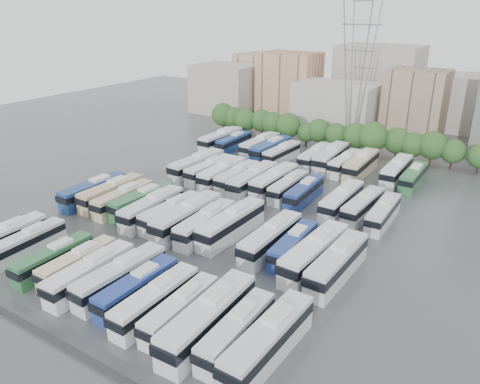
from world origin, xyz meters
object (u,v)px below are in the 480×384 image
Objects in this scene: bus_r0_s1 at (5,238)px; bus_r2_s2 at (197,165)px; bus_r1_s1 at (112,193)px; electricity_pylon at (358,62)px; bus_r1_s0 at (94,191)px; bus_r2_s9 at (304,192)px; bus_r0_s4 at (53,259)px; bus_r3_s3 at (260,145)px; bus_r0_s12 at (237,331)px; bus_r2_s4 at (222,174)px; bus_r1_s10 at (271,238)px; bus_r1_s12 at (314,253)px; bus_r3_s8 at (331,157)px; bus_r0_s2 at (28,242)px; bus_r1_s3 at (142,201)px; bus_r0_s13 at (268,340)px; bus_r0_s5 at (78,263)px; bus_r3_s0 at (221,139)px; bus_r1_s8 at (231,224)px; bus_r3_s9 at (345,163)px; bus_r3_s1 at (234,142)px; bus_r2_s13 at (383,213)px; bus_r0_s6 at (91,273)px; bus_r3_s13 at (414,177)px; bus_r2_s7 at (274,181)px; bus_r0_s7 at (120,276)px; bus_r2_s12 at (363,206)px; bus_r3_s10 at (361,165)px; bus_r2_s5 at (237,177)px; bus_r3_s12 at (396,171)px; bus_r1_s7 at (206,224)px; bus_r3_s5 at (282,153)px; bus_r1_s6 at (187,217)px; bus_r1_s2 at (123,199)px; bus_r1_s11 at (293,245)px; bus_r0_s8 at (137,288)px; bus_r2_s8 at (288,187)px; bus_r0_s9 at (156,300)px; bus_r1_s4 at (152,208)px; bus_r3_s4 at (271,149)px.

bus_r0_s1 is 0.87× the size of bus_r2_s2.
electricity_pylon is at bearing 70.11° from bus_r1_s1.
bus_r2_s9 is (29.41, 18.82, -0.16)m from bus_r1_s0.
bus_r3_s3 is at bearing 92.50° from bus_r0_s4.
bus_r0_s12 is 43.88m from bus_r2_s4.
bus_r1_s10 is 0.92× the size of bus_r1_s12.
bus_r1_s12 is 39.70m from bus_r3_s8.
bus_r1_s3 is at bearing 76.89° from bus_r0_s2.
bus_r0_s13 is 1.04× the size of bus_r1_s0.
bus_r0_s12 reaches higher than bus_r0_s5.
bus_r1_s8 is at bearing -51.55° from bus_r3_s0.
bus_r0_s4 is at bearing -165.44° from bus_r0_s5.
bus_r2_s2 is at bearing 139.62° from bus_r1_s8.
bus_r3_s9 is (16.43, 18.52, -0.16)m from bus_r2_s4.
electricity_pylon is at bearing 43.68° from bus_r3_s1.
bus_r2_s13 is (39.78, 16.66, -0.19)m from bus_r1_s1.
bus_r0_s6 is at bearing -98.08° from bus_r3_s9.
electricity_pylon reaches higher than bus_r0_s4.
bus_r3_s13 is (-0.16, 18.56, 0.03)m from bus_r2_s13.
bus_r3_s8 reaches higher than bus_r2_s2.
bus_r2_s7 reaches higher than bus_r1_s3.
bus_r2_s4 reaches higher than bus_r1_s1.
bus_r0_s4 is 23.54m from bus_r1_s8.
bus_r2_s12 is (16.42, 34.61, -0.09)m from bus_r0_s7.
bus_r0_s6 is 0.90× the size of bus_r3_s10.
bus_r2_s9 is at bearing 33.50° from bus_r1_s0.
bus_r3_s12 reaches higher than bus_r2_s5.
bus_r2_s7 is 1.13× the size of bus_r3_s13.
bus_r1_s0 is 1.00× the size of bus_r1_s7.
bus_r3_s5 is (-23.39, 17.30, -0.01)m from bus_r2_s12.
bus_r0_s12 is at bearing -58.25° from bus_r2_s5.
bus_r2_s2 is (-13.18, 19.30, -0.04)m from bus_r1_s6.
bus_r1_s2 is at bearing 150.96° from bus_r0_s12.
bus_r2_s13 is (6.76, 16.13, 0.03)m from bus_r1_s11.
bus_r0_s8 is 36.27m from bus_r2_s8.
bus_r0_s5 is 0.86× the size of bus_r1_s0.
bus_r3_s3 is at bearing 117.07° from bus_r0_s12.
bus_r0_s2 is 0.93× the size of bus_r0_s9.
bus_r1_s6 is 38.87m from bus_r3_s10.
bus_r3_s8 is 1.02× the size of bus_r3_s10.
bus_r0_s8 is at bearing -107.35° from bus_r3_s13.
bus_r0_s4 is 35.94m from bus_r2_s4.
bus_r0_s7 is 0.93× the size of bus_r1_s8.
bus_r0_s8 is 19.08m from bus_r1_s10.
bus_r0_s4 is 55.33m from bus_r3_s3.
bus_r2_s7 is at bearing 61.06° from bus_r1_s4.
bus_r0_s4 is 0.83× the size of bus_r3_s4.
bus_r1_s12 reaches higher than bus_r0_s9.
bus_r0_s13 reaches higher than bus_r2_s9.
bus_r3_s3 is (6.60, 36.68, 0.08)m from bus_r1_s1.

